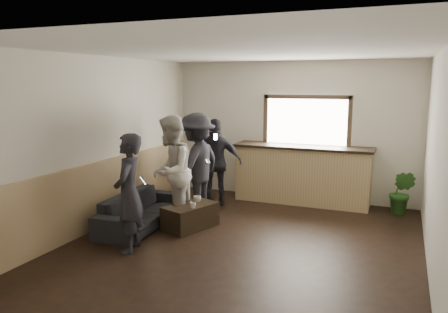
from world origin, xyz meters
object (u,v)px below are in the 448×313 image
at_px(cup_a, 197,199).
at_px(bar_counter, 302,171).
at_px(person_c, 197,164).
at_px(coffee_table, 190,216).
at_px(sofa, 141,210).
at_px(person_b, 171,171).
at_px(cup_b, 193,205).
at_px(potted_plant, 402,192).
at_px(person_d, 216,162).
at_px(person_a, 129,193).

bearing_deg(cup_a, bar_counter, 57.22).
bearing_deg(person_c, coffee_table, 24.38).
xyz_separation_m(bar_counter, person_c, (-1.58, -1.53, 0.28)).
height_order(coffee_table, person_c, person_c).
bearing_deg(bar_counter, sofa, -131.04).
relative_size(bar_counter, person_b, 1.46).
bearing_deg(cup_b, bar_counter, 63.05).
bearing_deg(person_b, potted_plant, 108.34).
bearing_deg(coffee_table, person_d, 96.43).
bearing_deg(cup_a, cup_b, -74.40).
xyz_separation_m(bar_counter, coffee_table, (-1.35, -2.25, -0.44)).
xyz_separation_m(sofa, person_b, (0.45, 0.22, 0.65)).
height_order(person_c, person_d, person_c).
distance_m(bar_counter, person_c, 2.21).
distance_m(cup_b, person_c, 1.06).
height_order(cup_a, person_a, person_a).
height_order(bar_counter, cup_a, bar_counter).
relative_size(sofa, cup_b, 19.57).
xyz_separation_m(person_b, person_c, (0.12, 0.72, -0.00)).
bearing_deg(person_c, sofa, -24.37).
relative_size(cup_b, person_c, 0.05).
bearing_deg(bar_counter, person_c, -135.89).
relative_size(sofa, person_c, 1.02).
bearing_deg(coffee_table, person_b, 179.92).
bearing_deg(coffee_table, person_c, 107.42).
distance_m(sofa, person_c, 1.28).
distance_m(potted_plant, person_c, 3.75).
bearing_deg(cup_b, potted_plant, 36.79).
distance_m(cup_a, person_b, 0.64).
relative_size(bar_counter, cup_a, 20.94).
xyz_separation_m(bar_counter, person_d, (-1.51, -0.81, 0.20)).
xyz_separation_m(cup_a, person_c, (-0.26, 0.52, 0.48)).
relative_size(potted_plant, person_c, 0.44).
distance_m(potted_plant, person_a, 4.90).
relative_size(cup_b, potted_plant, 0.12).
distance_m(coffee_table, person_a, 1.41).
distance_m(cup_a, person_a, 1.51).
bearing_deg(person_d, sofa, 47.61).
relative_size(bar_counter, coffee_table, 3.04).
bearing_deg(coffee_table, sofa, -164.83).
bearing_deg(cup_b, person_b, 162.58).
bearing_deg(potted_plant, person_c, -157.45).
distance_m(person_b, person_c, 0.73).
relative_size(person_b, person_d, 1.09).
height_order(cup_b, person_b, person_b).
bearing_deg(cup_b, person_d, 100.35).
bearing_deg(bar_counter, person_b, -127.04).
xyz_separation_m(bar_counter, potted_plant, (1.85, -0.11, -0.24)).
height_order(sofa, person_b, person_b).
relative_size(sofa, person_b, 1.02).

